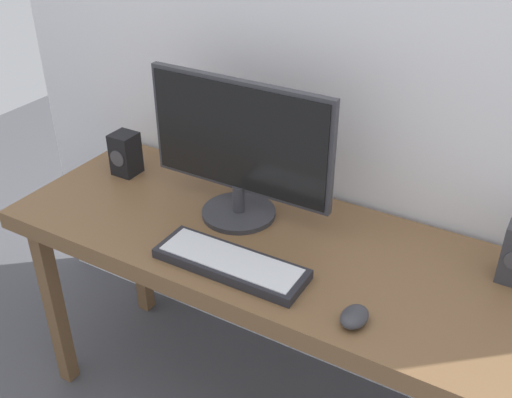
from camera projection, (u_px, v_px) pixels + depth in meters
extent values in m
cube|color=brown|center=(268.00, 246.00, 1.76)|extent=(1.59, 0.60, 0.06)
cube|color=brown|center=(54.00, 306.00, 2.09)|extent=(0.05, 0.05, 0.69)
cube|color=brown|center=(139.00, 241.00, 2.43)|extent=(0.05, 0.05, 0.69)
cylinder|color=#333338|center=(239.00, 213.00, 1.84)|extent=(0.23, 0.23, 0.02)
cylinder|color=#333338|center=(239.00, 199.00, 1.82)|extent=(0.04, 0.04, 0.08)
cube|color=#333338|center=(240.00, 137.00, 1.72)|extent=(0.59, 0.02, 0.34)
cube|color=black|center=(237.00, 139.00, 1.71)|extent=(0.57, 0.01, 0.32)
cube|color=#232328|center=(231.00, 264.00, 1.61)|extent=(0.43, 0.14, 0.03)
cube|color=silver|center=(231.00, 259.00, 1.61)|extent=(0.39, 0.12, 0.00)
ellipsoid|color=#333338|center=(354.00, 317.00, 1.43)|extent=(0.07, 0.09, 0.04)
cube|color=black|center=(126.00, 154.00, 2.04)|extent=(0.08, 0.08, 0.15)
cylinder|color=#3F3F44|center=(117.00, 159.00, 2.01)|extent=(0.06, 0.00, 0.06)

